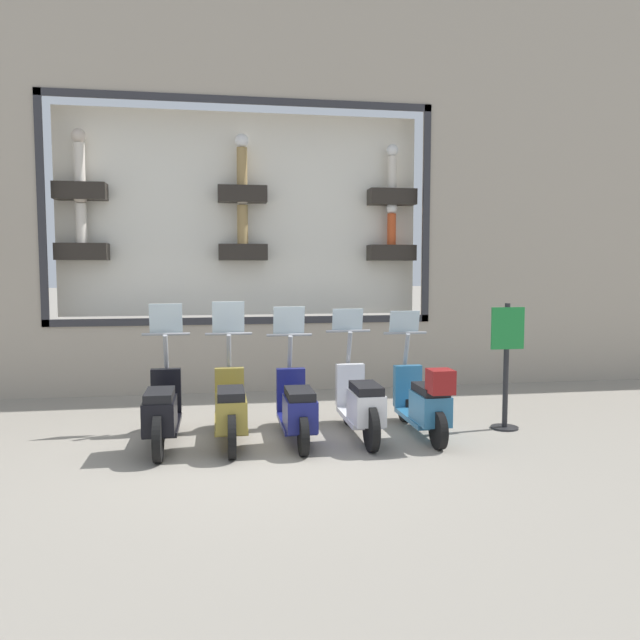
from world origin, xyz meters
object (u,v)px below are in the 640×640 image
Objects in this scene: scooter_navy_2 at (297,408)px; scooter_black_4 at (162,411)px; scooter_white_1 at (361,404)px; scooter_teal_0 at (425,402)px; shop_sign_post at (506,362)px; scooter_olive_3 at (231,409)px.

scooter_navy_2 is 1.60m from scooter_black_4.
scooter_white_1 is at bearing -90.06° from scooter_black_4.
shop_sign_post reaches higher than scooter_teal_0.
scooter_olive_3 is 1.00× the size of scooter_black_4.
scooter_olive_3 reaches higher than scooter_teal_0.
scooter_black_4 reaches higher than scooter_navy_2.
scooter_teal_0 is 0.99× the size of scooter_olive_3.
scooter_navy_2 is at bearing -90.27° from scooter_black_4.
scooter_navy_2 is (0.07, 1.60, -0.04)m from scooter_teal_0.
scooter_olive_3 is (0.00, 1.60, -0.00)m from scooter_white_1.
scooter_white_1 is at bearing -89.63° from scooter_navy_2.
scooter_olive_3 is at bearing 89.95° from scooter_white_1.
scooter_olive_3 is at bearing -90.07° from scooter_black_4.
scooter_black_4 reaches higher than scooter_teal_0.
scooter_olive_3 is 3.63m from shop_sign_post.
scooter_white_1 is 1.00× the size of scooter_black_4.
scooter_olive_3 is (0.01, 0.80, 0.02)m from scooter_navy_2.
scooter_teal_0 is 0.99× the size of scooter_black_4.
scooter_olive_3 is at bearing 89.53° from scooter_navy_2.
scooter_navy_2 is 1.08× the size of shop_sign_post.
scooter_white_1 is 1.60m from scooter_olive_3.
scooter_white_1 reaches higher than scooter_teal_0.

